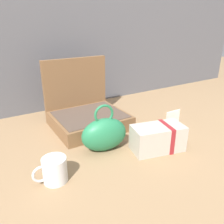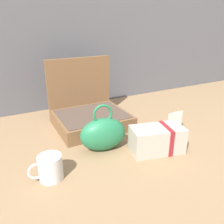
% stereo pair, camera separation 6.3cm
% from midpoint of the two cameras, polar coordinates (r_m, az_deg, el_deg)
% --- Properties ---
extents(ground_plane, '(6.00, 6.00, 0.00)m').
position_cam_midpoint_polar(ground_plane, '(1.13, -1.19, -6.57)').
color(ground_plane, '#8C6D4C').
extents(open_suitcase, '(0.38, 0.34, 0.35)m').
position_cam_midpoint_polar(open_suitcase, '(1.26, -7.90, -0.05)').
color(open_suitcase, brown).
rests_on(open_suitcase, ground_plane).
extents(teal_pouch_handbag, '(0.22, 0.13, 0.22)m').
position_cam_midpoint_polar(teal_pouch_handbag, '(1.01, -3.78, -5.56)').
color(teal_pouch_handbag, '#237247').
rests_on(teal_pouch_handbag, ground_plane).
extents(cream_toiletry_bag, '(0.25, 0.17, 0.12)m').
position_cam_midpoint_polar(cream_toiletry_bag, '(1.03, 9.80, -6.43)').
color(cream_toiletry_bag, '#B2A899').
rests_on(cream_toiletry_bag, ground_plane).
extents(coffee_mug, '(0.12, 0.09, 0.09)m').
position_cam_midpoint_polar(coffee_mug, '(0.87, -16.38, -13.78)').
color(coffee_mug, silver).
rests_on(coffee_mug, ground_plane).
extents(info_card_left, '(0.09, 0.01, 0.11)m').
position_cam_midpoint_polar(info_card_left, '(1.22, 13.47, -2.23)').
color(info_card_left, white).
rests_on(info_card_left, ground_plane).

